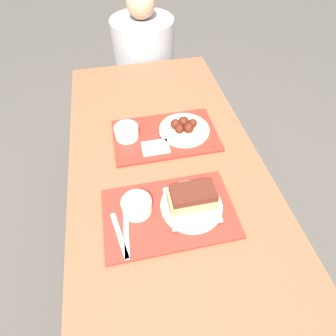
{
  "coord_description": "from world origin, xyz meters",
  "views": [
    {
      "loc": [
        -0.13,
        -0.6,
        1.56
      ],
      "look_at": [
        -0.0,
        0.02,
        0.79
      ],
      "focal_mm": 28.0,
      "sensor_mm": 36.0,
      "label": 1
    }
  ],
  "objects_px": {
    "tray_near": "(169,213)",
    "person_seated_across": "(144,55)",
    "tray_far": "(165,135)",
    "bowl_coleslaw_far": "(127,131)",
    "bowl_coleslaw_near": "(137,205)",
    "wings_plate_far": "(184,127)",
    "brisket_sandwich_plate": "(192,200)"
  },
  "relations": [
    {
      "from": "wings_plate_far",
      "to": "bowl_coleslaw_far",
      "type": "bearing_deg",
      "value": 177.38
    },
    {
      "from": "bowl_coleslaw_near",
      "to": "wings_plate_far",
      "type": "xyz_separation_m",
      "value": [
        0.26,
        0.36,
        -0.01
      ]
    },
    {
      "from": "tray_near",
      "to": "bowl_coleslaw_near",
      "type": "height_order",
      "value": "bowl_coleslaw_near"
    },
    {
      "from": "brisket_sandwich_plate",
      "to": "wings_plate_far",
      "type": "bearing_deg",
      "value": 79.94
    },
    {
      "from": "tray_near",
      "to": "tray_far",
      "type": "distance_m",
      "value": 0.39
    },
    {
      "from": "bowl_coleslaw_far",
      "to": "wings_plate_far",
      "type": "height_order",
      "value": "wings_plate_far"
    },
    {
      "from": "tray_far",
      "to": "person_seated_across",
      "type": "height_order",
      "value": "person_seated_across"
    },
    {
      "from": "wings_plate_far",
      "to": "tray_far",
      "type": "bearing_deg",
      "value": -173.19
    },
    {
      "from": "tray_near",
      "to": "brisket_sandwich_plate",
      "type": "relative_size",
      "value": 2.09
    },
    {
      "from": "bowl_coleslaw_far",
      "to": "person_seated_across",
      "type": "xyz_separation_m",
      "value": [
        0.2,
        0.85,
        -0.1
      ]
    },
    {
      "from": "bowl_coleslaw_far",
      "to": "wings_plate_far",
      "type": "bearing_deg",
      "value": -2.62
    },
    {
      "from": "tray_near",
      "to": "bowl_coleslaw_near",
      "type": "distance_m",
      "value": 0.12
    },
    {
      "from": "tray_far",
      "to": "bowl_coleslaw_far",
      "type": "xyz_separation_m",
      "value": [
        -0.17,
        0.02,
        0.04
      ]
    },
    {
      "from": "person_seated_across",
      "to": "wings_plate_far",
      "type": "bearing_deg",
      "value": -86.28
    },
    {
      "from": "tray_near",
      "to": "tray_far",
      "type": "height_order",
      "value": "same"
    },
    {
      "from": "tray_near",
      "to": "wings_plate_far",
      "type": "xyz_separation_m",
      "value": [
        0.15,
        0.4,
        0.02
      ]
    },
    {
      "from": "tray_near",
      "to": "person_seated_across",
      "type": "bearing_deg",
      "value": 85.69
    },
    {
      "from": "tray_far",
      "to": "wings_plate_far",
      "type": "xyz_separation_m",
      "value": [
        0.09,
        0.01,
        0.02
      ]
    },
    {
      "from": "brisket_sandwich_plate",
      "to": "bowl_coleslaw_far",
      "type": "relative_size",
      "value": 2.11
    },
    {
      "from": "wings_plate_far",
      "to": "person_seated_across",
      "type": "bearing_deg",
      "value": 93.72
    },
    {
      "from": "tray_near",
      "to": "tray_far",
      "type": "relative_size",
      "value": 1.0
    },
    {
      "from": "tray_near",
      "to": "bowl_coleslaw_far",
      "type": "bearing_deg",
      "value": 103.91
    },
    {
      "from": "bowl_coleslaw_near",
      "to": "bowl_coleslaw_far",
      "type": "bearing_deg",
      "value": 89.21
    },
    {
      "from": "tray_far",
      "to": "bowl_coleslaw_near",
      "type": "bearing_deg",
      "value": -115.74
    },
    {
      "from": "wings_plate_far",
      "to": "person_seated_across",
      "type": "distance_m",
      "value": 0.87
    },
    {
      "from": "brisket_sandwich_plate",
      "to": "wings_plate_far",
      "type": "distance_m",
      "value": 0.4
    },
    {
      "from": "person_seated_across",
      "to": "tray_near",
      "type": "bearing_deg",
      "value": -94.31
    },
    {
      "from": "tray_near",
      "to": "bowl_coleslaw_far",
      "type": "distance_m",
      "value": 0.42
    },
    {
      "from": "bowl_coleslaw_near",
      "to": "wings_plate_far",
      "type": "bearing_deg",
      "value": 54.76
    },
    {
      "from": "brisket_sandwich_plate",
      "to": "person_seated_across",
      "type": "height_order",
      "value": "person_seated_across"
    },
    {
      "from": "brisket_sandwich_plate",
      "to": "tray_far",
      "type": "bearing_deg",
      "value": 92.66
    },
    {
      "from": "tray_far",
      "to": "person_seated_across",
      "type": "bearing_deg",
      "value": 87.99
    }
  ]
}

